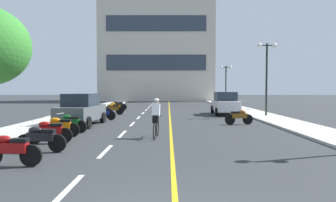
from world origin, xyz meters
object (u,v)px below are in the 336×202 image
(motorcycle_5, at_px, (238,117))
(motorcycle_6, at_px, (102,113))
(street_lamp_mid, at_px, (266,63))
(motorcycle_7, at_px, (102,111))
(motorcycle_1, at_px, (40,138))
(motorcycle_3, at_px, (59,126))
(street_lamp_far, at_px, (225,76))
(motorcycle_8, at_px, (112,109))
(motorcycle_9, at_px, (114,107))
(motorcycle_0, at_px, (9,149))
(motorcycle_4, at_px, (70,123))
(cyclist_rider, at_px, (155,117))
(motorcycle_2, at_px, (49,131))
(motorcycle_10, at_px, (117,105))
(parked_car_near, at_px, (81,109))
(parked_car_mid, at_px, (224,103))

(motorcycle_5, bearing_deg, motorcycle_6, 163.99)
(street_lamp_mid, bearing_deg, motorcycle_7, -177.82)
(motorcycle_1, bearing_deg, motorcycle_5, 43.08)
(motorcycle_3, relative_size, motorcycle_5, 1.01)
(street_lamp_mid, height_order, motorcycle_3, street_lamp_mid)
(street_lamp_mid, distance_m, street_lamp_far, 14.82)
(street_lamp_mid, distance_m, motorcycle_8, 12.26)
(motorcycle_3, xyz_separation_m, motorcycle_6, (0.39, 7.07, 0.00))
(motorcycle_1, relative_size, motorcycle_5, 1.01)
(motorcycle_3, xyz_separation_m, motorcycle_8, (0.33, 11.17, 0.00))
(motorcycle_8, height_order, motorcycle_9, same)
(motorcycle_0, xyz_separation_m, motorcycle_9, (-0.34, 19.02, 0.00))
(motorcycle_4, xyz_separation_m, motorcycle_7, (-0.06, 7.63, 0.00))
(street_lamp_far, bearing_deg, motorcycle_1, -112.17)
(motorcycle_0, height_order, motorcycle_7, same)
(street_lamp_far, distance_m, motorcycle_3, 27.17)
(motorcycle_0, bearing_deg, cyclist_rider, 52.64)
(motorcycle_2, bearing_deg, motorcycle_7, 91.01)
(motorcycle_3, relative_size, motorcycle_7, 1.01)
(street_lamp_mid, relative_size, motorcycle_1, 3.12)
(motorcycle_9, xyz_separation_m, motorcycle_10, (-0.19, 2.62, 0.00))
(parked_car_near, xyz_separation_m, parked_car_mid, (9.52, 7.25, 0.00))
(motorcycle_1, distance_m, motorcycle_7, 12.28)
(parked_car_mid, xyz_separation_m, motorcycle_9, (-9.22, 2.39, -0.44))
(motorcycle_9, bearing_deg, motorcycle_10, 94.19)
(cyclist_rider, bearing_deg, motorcycle_0, -127.36)
(parked_car_mid, bearing_deg, motorcycle_9, 165.44)
(street_lamp_mid, distance_m, motorcycle_2, 16.57)
(motorcycle_1, relative_size, motorcycle_7, 1.01)
(street_lamp_mid, xyz_separation_m, motorcycle_2, (-11.81, -11.09, -3.51))
(motorcycle_1, distance_m, motorcycle_6, 10.27)
(parked_car_mid, bearing_deg, motorcycle_7, -165.30)
(parked_car_near, height_order, motorcycle_10, parked_car_near)
(motorcycle_9, bearing_deg, motorcycle_3, -90.36)
(street_lamp_mid, relative_size, cyclist_rider, 3.00)
(motorcycle_5, xyz_separation_m, motorcycle_7, (-8.90, 4.42, 0.00))
(motorcycle_2, distance_m, motorcycle_9, 15.47)
(parked_car_near, xyz_separation_m, motorcycle_10, (0.11, 12.26, -0.44))
(motorcycle_0, distance_m, motorcycle_6, 12.18)
(motorcycle_5, relative_size, motorcycle_6, 1.01)
(street_lamp_mid, xyz_separation_m, motorcycle_10, (-12.07, 7.01, -3.51))
(motorcycle_3, relative_size, motorcycle_9, 1.00)
(motorcycle_1, relative_size, motorcycle_4, 1.02)
(motorcycle_3, bearing_deg, motorcycle_6, 86.83)
(motorcycle_5, relative_size, motorcycle_7, 1.00)
(parked_car_mid, distance_m, motorcycle_4, 13.71)
(parked_car_near, xyz_separation_m, motorcycle_7, (0.18, 4.80, -0.44))
(parked_car_mid, bearing_deg, motorcycle_10, 151.95)
(motorcycle_10, bearing_deg, motorcycle_5, -52.96)
(street_lamp_mid, height_order, motorcycle_2, street_lamp_mid)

